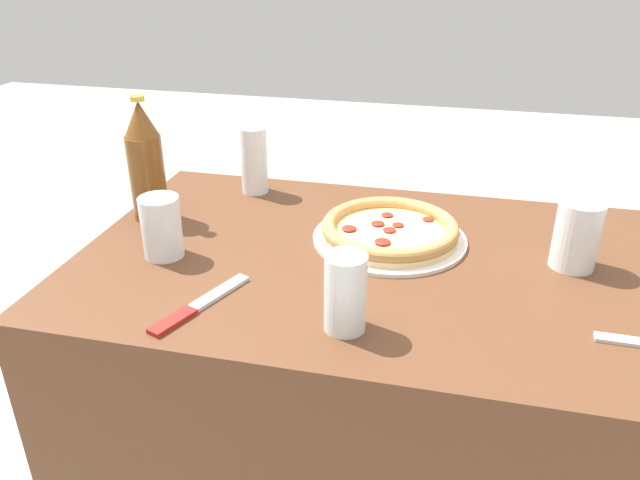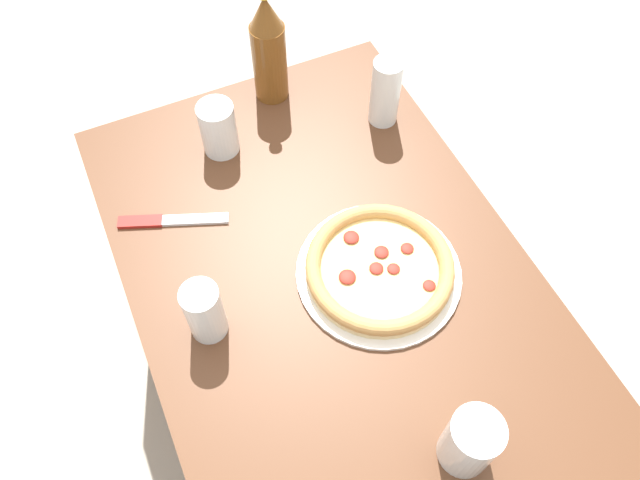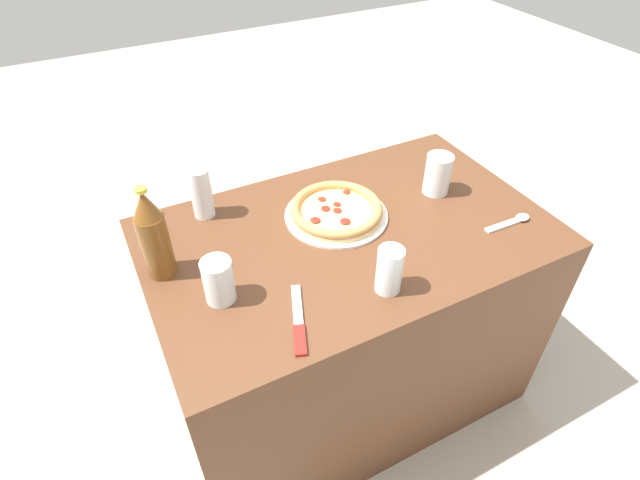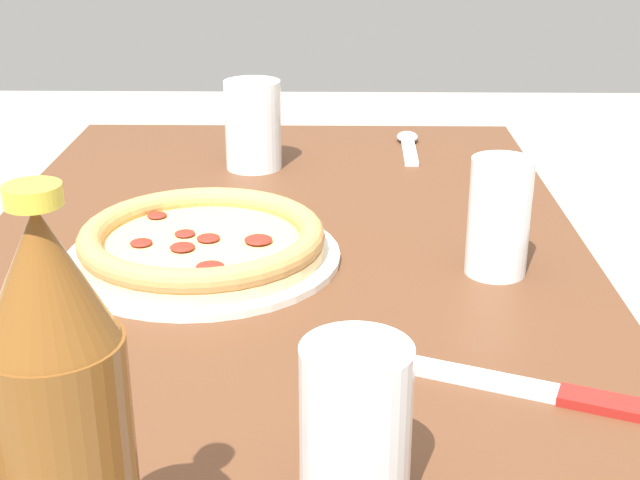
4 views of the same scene
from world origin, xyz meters
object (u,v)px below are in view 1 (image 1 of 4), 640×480
object	(u,v)px
pizza_salami	(387,231)
glass_mango_juice	(576,238)
glass_lemonade	(254,164)
glass_red_wine	(345,296)
beer_bottle	(146,162)
knife	(197,306)
glass_water	(162,228)

from	to	relation	value
pizza_salami	glass_mango_juice	xyz separation A→B (m)	(-0.33, 0.03, 0.04)
glass_lemonade	glass_mango_juice	bearing A→B (deg)	162.58
glass_red_wine	beer_bottle	bearing A→B (deg)	-33.04
glass_mango_juice	knife	bearing A→B (deg)	25.42
glass_water	knife	bearing A→B (deg)	130.16
glass_red_wine	glass_lemonade	bearing A→B (deg)	-58.04
glass_lemonade	beer_bottle	size ratio (longest dim) A/B	0.59
glass_water	beer_bottle	bearing A→B (deg)	-56.32
glass_lemonade	beer_bottle	world-z (taller)	beer_bottle
glass_red_wine	beer_bottle	xyz separation A→B (m)	(0.47, -0.31, 0.07)
beer_bottle	knife	bearing A→B (deg)	127.08
glass_lemonade	knife	world-z (taller)	glass_lemonade
pizza_salami	glass_red_wine	xyz separation A→B (m)	(0.02, 0.31, 0.04)
glass_red_wine	knife	xyz separation A→B (m)	(0.24, 0.00, -0.05)
glass_lemonade	glass_water	xyz separation A→B (m)	(0.06, 0.34, -0.01)
pizza_salami	glass_water	xyz separation A→B (m)	(0.39, 0.16, 0.03)
glass_mango_juice	glass_water	bearing A→B (deg)	10.03
pizza_salami	glass_mango_juice	size ratio (longest dim) A/B	2.39
glass_water	knife	xyz separation A→B (m)	(-0.13, 0.15, -0.05)
pizza_salami	glass_lemonade	distance (m)	0.38
glass_red_wine	glass_water	size ratio (longest dim) A/B	1.07
glass_mango_juice	beer_bottle	size ratio (longest dim) A/B	0.49
pizza_salami	glass_water	world-z (taller)	glass_water
glass_lemonade	glass_mango_juice	size ratio (longest dim) A/B	1.22
glass_water	pizza_salami	bearing A→B (deg)	-158.36
glass_water	beer_bottle	world-z (taller)	beer_bottle
glass_red_wine	glass_mango_juice	size ratio (longest dim) A/B	1.00
glass_lemonade	beer_bottle	distance (m)	0.25
glass_red_wine	glass_mango_juice	xyz separation A→B (m)	(-0.36, -0.28, 0.00)
glass_mango_juice	glass_water	size ratio (longest dim) A/B	1.08
glass_water	glass_mango_juice	bearing A→B (deg)	-169.97
glass_mango_juice	knife	size ratio (longest dim) A/B	0.61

